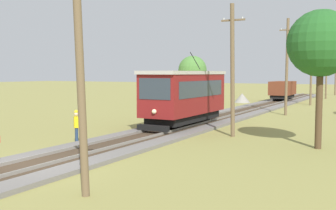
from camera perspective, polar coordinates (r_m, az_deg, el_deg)
ground_plane at (r=16.58m, az=-18.72°, el=-8.56°), size 260.00×260.00×0.00m
track_ballast at (r=16.56m, az=-18.72°, el=-8.25°), size 4.20×120.00×0.18m
sleeper_bed at (r=16.54m, az=-18.73°, el=-7.93°), size 2.04×120.00×0.01m
rail_left at (r=17.06m, az=-20.39°, el=-7.38°), size 0.07×120.00×0.14m
rail_right at (r=16.02m, az=-16.98°, el=-8.06°), size 0.07×120.00×0.14m
red_tram at (r=27.05m, az=2.41°, el=1.36°), size 2.60×8.54×4.79m
freight_car at (r=53.83m, az=15.83°, el=2.08°), size 2.40×5.20×2.31m
utility_pole_foreground at (r=12.03m, az=-12.22°, el=4.12°), size 1.40×0.54×7.05m
utility_pole_near_tram at (r=23.43m, az=9.07°, el=4.96°), size 1.40×0.62×7.58m
utility_pole_mid at (r=36.82m, az=16.39°, el=5.30°), size 1.40×0.44×8.42m
utility_pole_far at (r=49.15m, az=19.52°, el=4.78°), size 1.40×0.32×8.07m
utility_pole_distant at (r=61.77m, az=21.42°, el=4.79°), size 1.40×0.35×8.43m
utility_pole_horizon at (r=72.85m, az=22.52°, el=3.95°), size 1.40×0.46×6.61m
gravel_pile at (r=51.49m, az=10.38°, el=0.99°), size 2.02×2.02×1.17m
track_worker at (r=21.54m, az=-12.77°, el=-2.79°), size 0.44×0.44×1.78m
tree_left_near at (r=20.90m, az=20.72°, el=8.04°), size 3.22×3.22×6.72m
tree_right_near at (r=46.95m, az=3.48°, el=4.92°), size 3.28×3.28×5.68m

